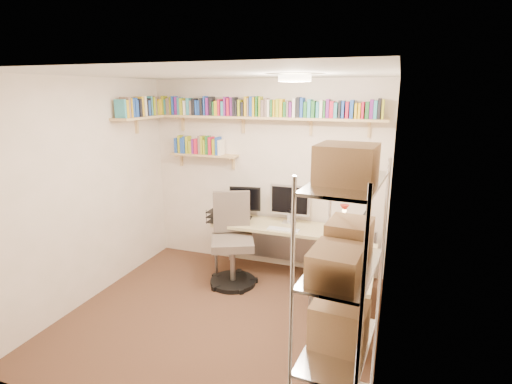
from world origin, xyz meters
TOP-DOWN VIEW (x-y plane):
  - ground at (0.00, 0.00)m, footprint 3.20×3.20m
  - room_shell at (0.00, 0.00)m, footprint 3.24×3.04m
  - wall_shelves at (-0.44, 1.29)m, footprint 3.12×1.09m
  - corner_desk at (0.48, 0.95)m, footprint 2.12×1.76m
  - office_chair at (-0.20, 0.81)m, footprint 0.67×0.67m
  - wire_rack at (1.36, -1.10)m, footprint 0.48×0.86m

SIDE VIEW (x-z plane):
  - ground at x=0.00m, z-range 0.00..0.00m
  - office_chair at x=-0.20m, z-range -0.09..1.05m
  - corner_desk at x=0.48m, z-range 0.08..1.28m
  - wire_rack at x=1.36m, z-range 0.24..2.30m
  - room_shell at x=0.00m, z-range 0.29..2.81m
  - wall_shelves at x=-0.44m, z-range 1.63..2.43m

